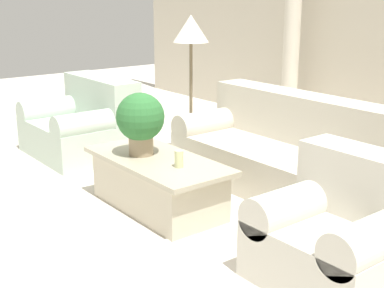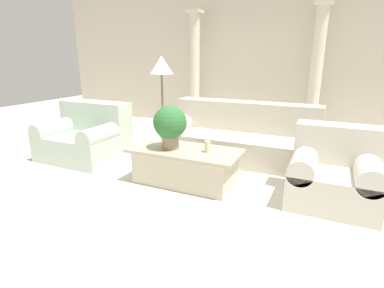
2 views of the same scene
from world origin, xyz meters
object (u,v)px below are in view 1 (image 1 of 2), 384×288
Objects in this scene: potted_plant at (140,120)px; floor_lamp at (191,38)px; loveseat at (84,124)px; sofa_long at (292,153)px; coffee_table at (158,183)px; armchair at (342,231)px.

floor_lamp reaches higher than potted_plant.
floor_lamp is (0.93, 0.86, 1.00)m from loveseat.
coffee_table is (-0.36, -1.31, -0.11)m from sofa_long.
coffee_table is 0.88× the size of floor_lamp.
armchair is at bearing 9.02° from potted_plant.
loveseat reaches higher than coffee_table.
sofa_long is 1.73m from armchair.
sofa_long is at bearing 68.13° from potted_plant.
floor_lamp is (-1.35, -0.18, 1.02)m from sofa_long.
armchair is at bearing -17.78° from floor_lamp.
floor_lamp is at bearing 162.22° from armchair.
sofa_long is 1.69m from floor_lamp.
sofa_long reaches higher than coffee_table.
armchair is (2.72, -0.87, -1.01)m from floor_lamp.
armchair is at bearing 8.47° from coffee_table.
loveseat is 2.26× the size of potted_plant.
potted_plant is 0.34× the size of floor_lamp.
potted_plant reaches higher than loveseat.
potted_plant is at bearing -55.69° from floor_lamp.
loveseat is at bearing 179.88° from armchair.
loveseat is (-2.27, -1.04, 0.01)m from sofa_long.
loveseat is 1.62m from floor_lamp.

